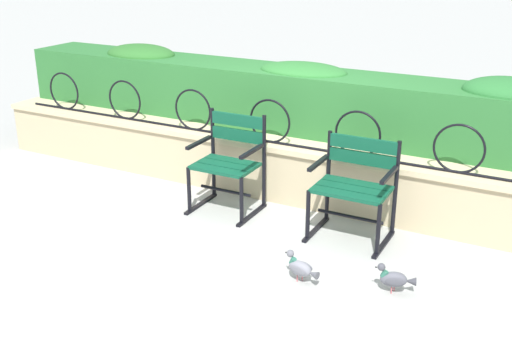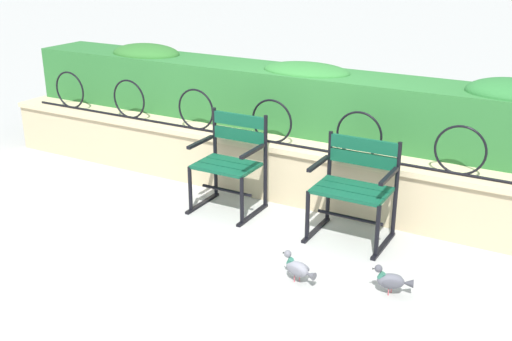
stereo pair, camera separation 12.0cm
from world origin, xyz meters
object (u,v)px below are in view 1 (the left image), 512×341
(pigeon_near_chairs, at_px, (301,268))
(pigeon_far_side, at_px, (394,279))
(park_chair_left, at_px, (229,160))
(park_chair_right, at_px, (355,184))

(pigeon_near_chairs, relative_size, pigeon_far_side, 1.02)
(park_chair_left, xyz_separation_m, park_chair_right, (1.20, 0.00, -0.01))
(park_chair_left, height_order, pigeon_near_chairs, park_chair_left)
(pigeon_far_side, bearing_deg, pigeon_near_chairs, -165.14)
(park_chair_right, height_order, pigeon_far_side, park_chair_right)
(park_chair_right, distance_m, pigeon_near_chairs, 0.97)
(park_chair_left, relative_size, park_chair_right, 1.07)
(pigeon_near_chairs, xyz_separation_m, pigeon_far_side, (0.65, 0.17, 0.00))
(park_chair_left, xyz_separation_m, pigeon_far_side, (1.77, -0.73, -0.36))
(park_chair_left, distance_m, pigeon_near_chairs, 1.49)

